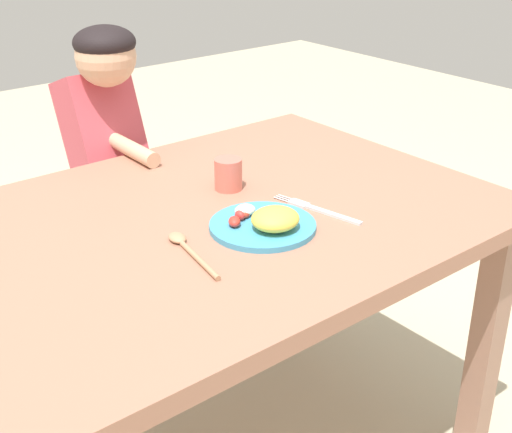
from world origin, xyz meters
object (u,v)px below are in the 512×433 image
object	(u,v)px
person	(107,192)
fork	(318,210)
spoon	(187,247)
plate	(266,222)
drinking_cup	(228,174)

from	to	relation	value
person	fork	bearing A→B (deg)	101.36
person	spoon	bearing A→B (deg)	75.44
spoon	fork	bearing A→B (deg)	-85.40
plate	spoon	world-z (taller)	plate
spoon	drinking_cup	world-z (taller)	drinking_cup
spoon	plate	bearing A→B (deg)	-90.02
spoon	drinking_cup	size ratio (longest dim) A/B	2.78
fork	spoon	xyz separation A→B (m)	(-0.33, 0.03, 0.00)
plate	person	size ratio (longest dim) A/B	0.21
fork	spoon	distance (m)	0.33
drinking_cup	fork	bearing A→B (deg)	-70.60
fork	person	xyz separation A→B (m)	(-0.15, 0.74, -0.17)
fork	person	world-z (taller)	person
plate	drinking_cup	xyz separation A→B (m)	(0.07, 0.23, 0.02)
fork	spoon	size ratio (longest dim) A/B	1.09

